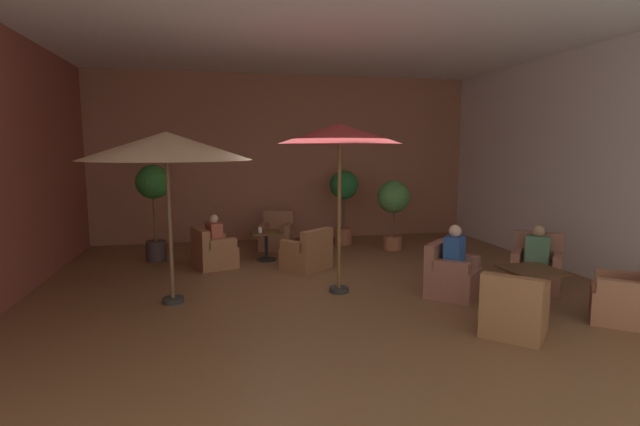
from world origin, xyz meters
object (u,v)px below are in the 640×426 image
object	(u,v)px
armchair_front_right_north	(536,269)
potted_tree_mid_right	(154,193)
patron_by_window	(454,250)
armchair_front_left_south	(277,235)
patron_blue_shirt	(214,233)
patio_umbrella_tall_red	(340,135)
potted_tree_mid_left	(344,193)
armchair_front_left_north	(213,252)
cafe_table_front_left	(266,240)
cafe_table_front_right	(531,277)
iced_drink_cup	(260,230)
armchair_front_right_west	(626,300)
patron_with_friend	(538,246)
armchair_front_right_south	(514,310)
potted_tree_left_corner	(393,202)
armchair_front_right_east	(451,276)
armchair_front_left_east	(308,254)
patio_umbrella_center_beige	(167,147)

from	to	relation	value
armchair_front_right_north	potted_tree_mid_right	xyz separation A→B (m)	(-6.52, 3.47, 1.09)
patron_by_window	armchair_front_left_south	bearing A→B (deg)	118.45
patron_blue_shirt	patron_by_window	xyz separation A→B (m)	(3.73, -2.77, 0.07)
patio_umbrella_tall_red	potted_tree_mid_left	bearing A→B (deg)	74.00
armchair_front_left_north	cafe_table_front_left	bearing A→B (deg)	19.04
cafe_table_front_left	cafe_table_front_right	bearing A→B (deg)	-48.45
patio_umbrella_tall_red	iced_drink_cup	size ratio (longest dim) A/B	24.93
armchair_front_left_north	armchair_front_right_west	distance (m)	6.98
patron_by_window	patron_with_friend	xyz separation A→B (m)	(1.55, 0.08, -0.03)
cafe_table_front_right	potted_tree_mid_right	size ratio (longest dim) A/B	0.39
cafe_table_front_right	armchair_front_right_west	xyz separation A→B (m)	(0.91, -0.76, -0.17)
cafe_table_front_left	armchair_front_right_south	distance (m)	5.46
patron_blue_shirt	potted_tree_mid_right	bearing A→B (deg)	146.00
cafe_table_front_left	potted_tree_left_corner	world-z (taller)	potted_tree_left_corner
armchair_front_right_east	potted_tree_mid_right	world-z (taller)	potted_tree_mid_right
cafe_table_front_right	armchair_front_right_north	distance (m)	1.20
armchair_front_right_north	patio_umbrella_tall_red	size ratio (longest dim) A/B	0.40
armchair_front_left_east	cafe_table_front_right	xyz separation A→B (m)	(2.77, -3.01, 0.19)
armchair_front_left_south	patron_by_window	size ratio (longest dim) A/B	1.30
cafe_table_front_right	patron_by_window	world-z (taller)	patron_by_window
armchair_front_left_south	patio_umbrella_center_beige	distance (m)	4.65
armchair_front_left_north	potted_tree_mid_right	world-z (taller)	potted_tree_mid_right
patron_blue_shirt	patron_with_friend	size ratio (longest dim) A/B	0.98
patio_umbrella_center_beige	potted_tree_mid_right	xyz separation A→B (m)	(-0.59, 2.97, -0.96)
armchair_front_left_east	potted_tree_mid_right	world-z (taller)	potted_tree_mid_right
armchair_front_left_north	patron_blue_shirt	world-z (taller)	patron_blue_shirt
cafe_table_front_right	armchair_front_left_east	bearing A→B (deg)	132.58
cafe_table_front_left	patron_with_friend	world-z (taller)	patron_with_friend
armchair_front_left_east	armchair_front_right_west	world-z (taller)	armchair_front_right_west
iced_drink_cup	armchair_front_left_south	bearing A→B (deg)	67.29
armchair_front_right_north	patron_by_window	distance (m)	1.64
armchair_front_left_north	patron_by_window	size ratio (longest dim) A/B	1.40
cafe_table_front_left	patron_with_friend	bearing A→B (deg)	-35.90
cafe_table_front_right	patron_with_friend	distance (m)	1.17
potted_tree_mid_left	armchair_front_right_north	bearing A→B (deg)	-62.76
cafe_table_front_left	armchair_front_left_south	bearing A→B (deg)	71.63
armchair_front_left_east	patron_by_window	distance (m)	2.99
cafe_table_front_right	armchair_front_right_north	world-z (taller)	armchair_front_right_north
armchair_front_left_north	potted_tree_mid_left	size ratio (longest dim) A/B	0.54
patio_umbrella_tall_red	patio_umbrella_center_beige	bearing A→B (deg)	179.92
armchair_front_left_south	potted_tree_left_corner	xyz separation A→B (m)	(2.63, -0.65, 0.79)
patron_with_friend	cafe_table_front_right	bearing A→B (deg)	-129.78
cafe_table_front_left	potted_tree_left_corner	xyz separation A→B (m)	(2.99, 0.46, 0.68)
potted_tree_mid_left	potted_tree_mid_right	distance (m)	4.39
cafe_table_front_right	patron_by_window	distance (m)	1.18
patron_by_window	iced_drink_cup	distance (m)	4.14
armchair_front_left_north	armchair_front_right_south	world-z (taller)	armchair_front_right_south
armchair_front_left_east	armchair_front_left_south	world-z (taller)	armchair_front_left_south
armchair_front_right_south	patron_with_friend	xyz separation A→B (m)	(1.57, 1.71, 0.41)
armchair_front_left_north	potted_tree_mid_left	world-z (taller)	potted_tree_mid_left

